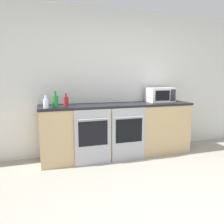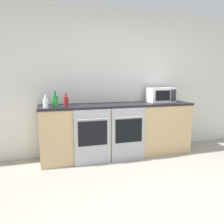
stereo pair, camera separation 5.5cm
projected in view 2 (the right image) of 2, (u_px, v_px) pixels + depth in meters
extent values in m
cube|color=silver|center=(113.00, 82.00, 4.06)|extent=(10.00, 0.06, 2.60)
cube|color=tan|center=(118.00, 131.00, 3.88)|extent=(2.66, 0.58, 0.89)
cube|color=black|center=(118.00, 105.00, 3.81)|extent=(2.68, 0.61, 0.04)
cube|color=#A8AAAF|center=(93.00, 138.00, 3.44)|extent=(0.58, 0.03, 0.89)
cube|color=black|center=(93.00, 134.00, 3.41)|extent=(0.47, 0.01, 0.39)
cylinder|color=#A8AAAF|center=(93.00, 119.00, 3.35)|extent=(0.48, 0.02, 0.02)
cube|color=#A8AAAF|center=(128.00, 135.00, 3.61)|extent=(0.58, 0.03, 0.89)
cube|color=black|center=(129.00, 131.00, 3.59)|extent=(0.47, 0.01, 0.39)
cylinder|color=#A8AAAF|center=(130.00, 117.00, 3.53)|extent=(0.48, 0.02, 0.02)
cube|color=silver|center=(160.00, 95.00, 4.09)|extent=(0.49, 0.33, 0.27)
cube|color=black|center=(163.00, 96.00, 3.92)|extent=(0.29, 0.01, 0.18)
cube|color=#2D2D33|center=(174.00, 95.00, 3.99)|extent=(0.11, 0.01, 0.21)
cylinder|color=#19722D|center=(55.00, 102.00, 3.29)|extent=(0.08, 0.08, 0.18)
cylinder|color=#19722D|center=(55.00, 93.00, 3.27)|extent=(0.04, 0.04, 0.07)
cylinder|color=maroon|center=(66.00, 102.00, 3.48)|extent=(0.08, 0.08, 0.15)
cylinder|color=maroon|center=(66.00, 95.00, 3.47)|extent=(0.03, 0.03, 0.06)
cylinder|color=silver|center=(46.00, 104.00, 3.24)|extent=(0.08, 0.08, 0.14)
cylinder|color=silver|center=(45.00, 97.00, 3.22)|extent=(0.03, 0.03, 0.05)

